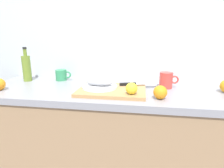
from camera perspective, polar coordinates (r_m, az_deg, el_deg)
name	(u,v)px	position (r m, az deg, el deg)	size (l,w,h in m)	color
back_wall	(134,35)	(1.53, 6.50, 14.44)	(3.20, 0.05, 2.50)	silver
kitchen_counter	(128,150)	(1.44, 4.93, -19.14)	(2.00, 0.60, 0.90)	#9E7A56
cutting_board	(112,90)	(1.19, 0.00, -1.87)	(0.42, 0.32, 0.02)	tan
white_plate	(100,87)	(1.21, -3.74, -0.79)	(0.22, 0.22, 0.01)	white
fish_fillet	(100,83)	(1.20, -3.76, 0.38)	(0.17, 0.07, 0.04)	gray
chef_knife	(136,84)	(1.28, 7.09, 0.03)	(0.29, 0.11, 0.02)	silver
lemon_0	(132,88)	(1.07, 5.90, -1.33)	(0.07, 0.07, 0.07)	yellow
olive_oil_bottle	(27,68)	(1.61, -24.30, 4.52)	(0.06, 0.06, 0.26)	olive
coffee_mug_0	(61,75)	(1.55, -14.95, 2.64)	(0.13, 0.09, 0.09)	#338C59
coffee_mug_1	(166,80)	(1.32, 16.02, 1.13)	(0.13, 0.09, 0.11)	#CC3F38
orange_1	(160,92)	(1.08, 14.31, -2.42)	(0.08, 0.08, 0.08)	orange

